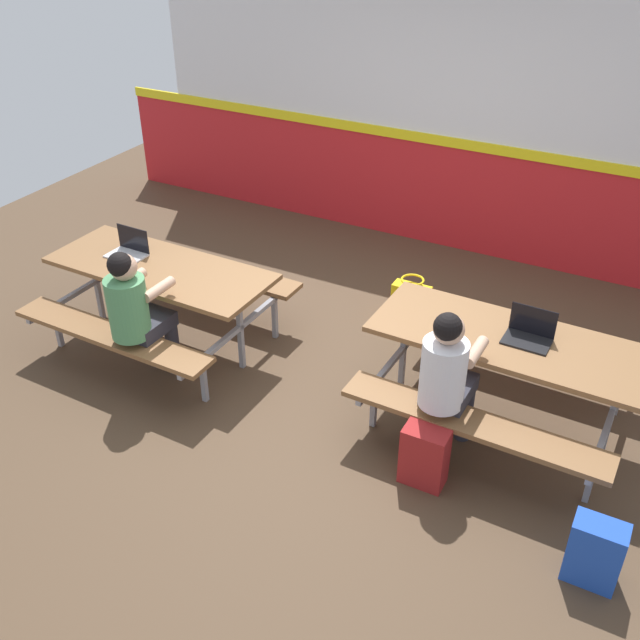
# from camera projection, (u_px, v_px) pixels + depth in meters

# --- Properties ---
(ground_plane) EXTENTS (10.00, 10.00, 0.02)m
(ground_plane) POSITION_uv_depth(u_px,v_px,m) (322.00, 376.00, 5.94)
(ground_plane) COLOR #4C3826
(accent_backdrop) EXTENTS (8.00, 0.14, 2.60)m
(accent_backdrop) POSITION_uv_depth(u_px,v_px,m) (450.00, 130.00, 7.32)
(accent_backdrop) COLOR red
(accent_backdrop) RESTS_ON ground
(picnic_table_left) EXTENTS (1.92, 1.59, 0.74)m
(picnic_table_left) POSITION_uv_depth(u_px,v_px,m) (162.00, 284.00, 6.04)
(picnic_table_left) COLOR brown
(picnic_table_left) RESTS_ON ground
(picnic_table_right) EXTENTS (1.92, 1.59, 0.74)m
(picnic_table_right) POSITION_uv_depth(u_px,v_px,m) (505.00, 357.00, 5.16)
(picnic_table_right) COLOR brown
(picnic_table_right) RESTS_ON ground
(student_nearer) EXTENTS (0.37, 0.53, 1.21)m
(student_nearer) POSITION_uv_depth(u_px,v_px,m) (136.00, 308.00, 5.46)
(student_nearer) COLOR #2D2D38
(student_nearer) RESTS_ON ground
(student_further) EXTENTS (0.37, 0.53, 1.21)m
(student_further) POSITION_uv_depth(u_px,v_px,m) (447.00, 373.00, 4.77)
(student_further) COLOR #2D2D38
(student_further) RESTS_ON ground
(laptop_silver) EXTENTS (0.32, 0.23, 0.22)m
(laptop_silver) POSITION_uv_depth(u_px,v_px,m) (129.00, 250.00, 6.10)
(laptop_silver) COLOR silver
(laptop_silver) RESTS_ON picnic_table_left
(laptop_dark) EXTENTS (0.32, 0.23, 0.22)m
(laptop_dark) POSITION_uv_depth(u_px,v_px,m) (529.00, 334.00, 5.02)
(laptop_dark) COLOR black
(laptop_dark) RESTS_ON picnic_table_right
(backpack_dark) EXTENTS (0.30, 0.22, 0.44)m
(backpack_dark) POSITION_uv_depth(u_px,v_px,m) (425.00, 456.00, 4.81)
(backpack_dark) COLOR maroon
(backpack_dark) RESTS_ON ground
(tote_bag_bright) EXTENTS (0.34, 0.21, 0.43)m
(tote_bag_bright) POSITION_uv_depth(u_px,v_px,m) (411.00, 302.00, 6.53)
(tote_bag_bright) COLOR yellow
(tote_bag_bright) RESTS_ON ground
(satchel_spare) EXTENTS (0.30, 0.22, 0.44)m
(satchel_spare) POSITION_uv_depth(u_px,v_px,m) (595.00, 552.00, 4.15)
(satchel_spare) COLOR #1E47B2
(satchel_spare) RESTS_ON ground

